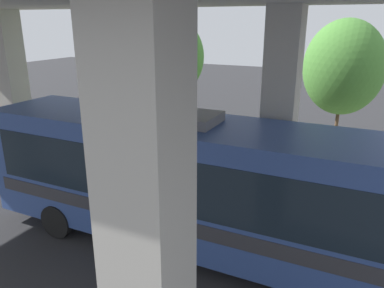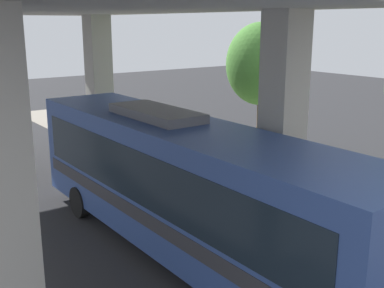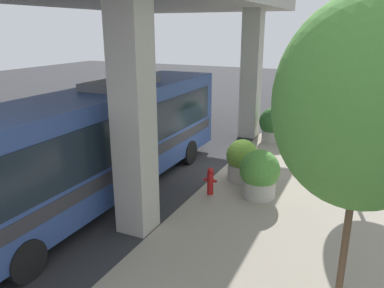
# 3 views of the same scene
# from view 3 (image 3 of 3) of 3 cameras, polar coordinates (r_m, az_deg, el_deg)

# --- Properties ---
(ground_plane) EXTENTS (80.00, 80.00, 0.00)m
(ground_plane) POSITION_cam_3_polar(r_m,az_deg,el_deg) (15.22, 4.49, -3.92)
(ground_plane) COLOR #2D2D30
(ground_plane) RESTS_ON ground
(sidewalk_strip) EXTENTS (6.00, 40.00, 0.02)m
(sidewalk_strip) POSITION_cam_3_polar(r_m,az_deg,el_deg) (14.52, 15.66, -5.57)
(sidewalk_strip) COLOR gray
(sidewalk_strip) RESTS_ON ground
(overpass) EXTENTS (9.40, 18.65, 7.01)m
(overpass) POSITION_cam_3_polar(r_m,az_deg,el_deg) (16.05, -9.23, 19.35)
(overpass) COLOR #ADA89E
(overpass) RESTS_ON ground
(bus) EXTENTS (2.65, 12.55, 3.81)m
(bus) POSITION_cam_3_polar(r_m,az_deg,el_deg) (12.55, -13.48, 0.95)
(bus) COLOR #334C8C
(bus) RESTS_ON ground
(fire_hydrant) EXTENTS (0.45, 0.22, 0.98)m
(fire_hydrant) POSITION_cam_3_polar(r_m,az_deg,el_deg) (12.83, 2.80, -5.67)
(fire_hydrant) COLOR #B21919
(fire_hydrant) RESTS_ON ground
(planter_front) EXTENTS (1.35, 1.35, 1.66)m
(planter_front) POSITION_cam_3_polar(r_m,az_deg,el_deg) (12.72, 10.24, -4.53)
(planter_front) COLOR #ADA89E
(planter_front) RESTS_ON ground
(planter_middle) EXTENTS (1.41, 1.41, 1.70)m
(planter_middle) POSITION_cam_3_polar(r_m,az_deg,el_deg) (19.26, 12.26, 2.94)
(planter_middle) COLOR #ADA89E
(planter_middle) RESTS_ON ground
(planter_back) EXTENTS (1.20, 1.20, 1.58)m
(planter_back) POSITION_cam_3_polar(r_m,az_deg,el_deg) (14.03, 7.65, -2.47)
(planter_back) COLOR #ADA89E
(planter_back) RESTS_ON ground
(street_tree_near) EXTENTS (2.84, 2.84, 6.13)m
(street_tree_near) POSITION_cam_3_polar(r_m,az_deg,el_deg) (14.17, 24.44, 11.42)
(street_tree_near) COLOR brown
(street_tree_near) RESTS_ON ground
(street_tree_far) EXTENTS (3.06, 3.06, 6.11)m
(street_tree_far) POSITION_cam_3_polar(r_m,az_deg,el_deg) (6.91, 24.78, 5.54)
(street_tree_far) COLOR brown
(street_tree_far) RESTS_ON ground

